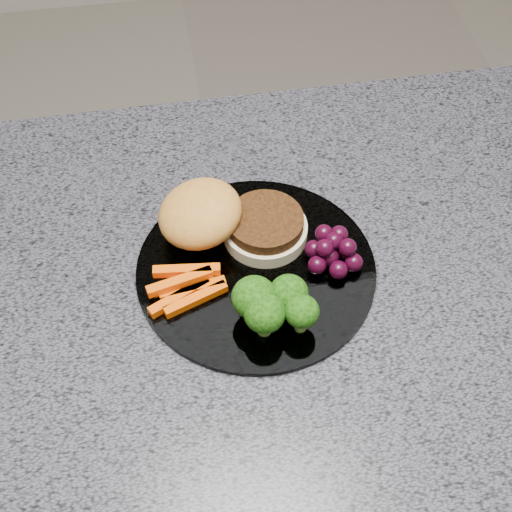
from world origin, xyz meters
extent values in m
cube|color=brown|center=(0.00, 0.00, 0.43)|extent=(1.20, 0.60, 0.86)
cube|color=#53525D|center=(0.00, 0.00, 0.88)|extent=(1.20, 0.60, 0.04)
cylinder|color=white|center=(-0.05, 0.01, 0.90)|extent=(0.26, 0.26, 0.01)
cylinder|color=beige|center=(-0.03, 0.05, 0.91)|extent=(0.10, 0.10, 0.02)
cylinder|color=#40260C|center=(-0.03, 0.05, 0.93)|extent=(0.09, 0.09, 0.01)
ellipsoid|color=#C18330|center=(-0.10, 0.06, 0.93)|extent=(0.10, 0.10, 0.05)
cube|color=#EE5403|center=(-0.13, 0.00, 0.91)|extent=(0.07, 0.03, 0.01)
cube|color=#EE5403|center=(-0.12, -0.01, 0.91)|extent=(0.07, 0.02, 0.01)
cube|color=#EE5403|center=(-0.14, -0.02, 0.91)|extent=(0.07, 0.04, 0.01)
cube|color=#EE5403|center=(-0.13, 0.00, 0.92)|extent=(0.07, 0.02, 0.01)
cube|color=#EE5403|center=(-0.13, -0.01, 0.92)|extent=(0.07, 0.03, 0.01)
cube|color=#EE5403|center=(-0.12, -0.03, 0.91)|extent=(0.07, 0.03, 0.01)
cylinder|color=#588430|center=(-0.06, -0.06, 0.92)|extent=(0.02, 0.02, 0.02)
ellipsoid|color=#0F3306|center=(-0.06, -0.06, 0.94)|extent=(0.05, 0.05, 0.04)
cylinder|color=#588430|center=(-0.03, -0.06, 0.92)|extent=(0.01, 0.01, 0.02)
ellipsoid|color=#0F3306|center=(-0.03, -0.06, 0.94)|extent=(0.04, 0.04, 0.04)
cylinder|color=#588430|center=(-0.06, -0.08, 0.92)|extent=(0.01, 0.01, 0.02)
ellipsoid|color=#0F3306|center=(-0.06, -0.08, 0.94)|extent=(0.04, 0.04, 0.04)
cylinder|color=#588430|center=(-0.02, -0.08, 0.92)|extent=(0.01, 0.01, 0.02)
ellipsoid|color=#0F3306|center=(-0.02, -0.08, 0.94)|extent=(0.04, 0.04, 0.03)
sphere|color=black|center=(0.03, 0.00, 0.92)|extent=(0.02, 0.02, 0.02)
sphere|color=black|center=(0.05, 0.01, 0.92)|extent=(0.02, 0.02, 0.02)
sphere|color=black|center=(0.04, 0.02, 0.92)|extent=(0.02, 0.02, 0.02)
sphere|color=black|center=(0.01, 0.01, 0.92)|extent=(0.02, 0.02, 0.02)
sphere|color=black|center=(0.01, -0.01, 0.92)|extent=(0.02, 0.02, 0.02)
sphere|color=black|center=(0.03, -0.02, 0.92)|extent=(0.02, 0.02, 0.02)
sphere|color=black|center=(0.05, -0.01, 0.92)|extent=(0.02, 0.02, 0.02)
sphere|color=black|center=(0.03, 0.01, 0.93)|extent=(0.02, 0.02, 0.02)
sphere|color=black|center=(0.02, 0.00, 0.93)|extent=(0.02, 0.02, 0.02)
sphere|color=black|center=(0.05, 0.00, 0.93)|extent=(0.02, 0.02, 0.02)
sphere|color=black|center=(0.03, 0.02, 0.93)|extent=(0.02, 0.02, 0.02)
sphere|color=black|center=(0.04, 0.02, 0.93)|extent=(0.02, 0.02, 0.02)
camera|label=1|loc=(-0.13, -0.45, 1.52)|focal=50.00mm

